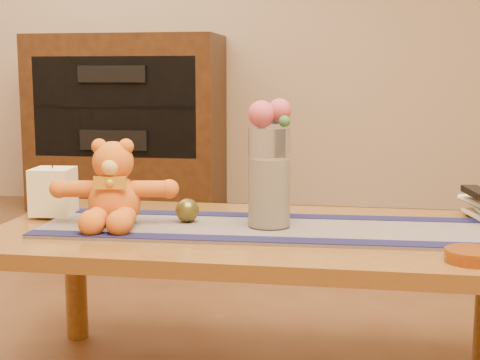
% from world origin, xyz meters
% --- Properties ---
extents(coffee_table_top, '(1.40, 0.70, 0.04)m').
position_xyz_m(coffee_table_top, '(0.00, 0.00, 0.43)').
color(coffee_table_top, brown).
rests_on(coffee_table_top, floor).
extents(table_leg_bl, '(0.07, 0.07, 0.41)m').
position_xyz_m(table_leg_bl, '(-0.64, 0.29, 0.21)').
color(table_leg_bl, brown).
rests_on(table_leg_bl, floor).
extents(persian_runner, '(1.21, 0.40, 0.01)m').
position_xyz_m(persian_runner, '(0.03, -0.00, 0.45)').
color(persian_runner, '#16163F').
rests_on(persian_runner, coffee_table_top).
extents(runner_border_near, '(1.20, 0.11, 0.00)m').
position_xyz_m(runner_border_near, '(0.03, -0.15, 0.46)').
color(runner_border_near, '#14133A').
rests_on(runner_border_near, persian_runner).
extents(runner_border_far, '(1.20, 0.11, 0.00)m').
position_xyz_m(runner_border_far, '(0.02, 0.14, 0.46)').
color(runner_border_far, '#14133A').
rests_on(runner_border_far, persian_runner).
extents(teddy_bear, '(0.35, 0.31, 0.21)m').
position_xyz_m(teddy_bear, '(-0.38, -0.03, 0.57)').
color(teddy_bear, orange).
rests_on(teddy_bear, persian_runner).
extents(pillar_candle, '(0.12, 0.12, 0.13)m').
position_xyz_m(pillar_candle, '(-0.60, 0.06, 0.52)').
color(pillar_candle, '#FFF2BB').
rests_on(pillar_candle, persian_runner).
extents(candle_wick, '(0.00, 0.00, 0.01)m').
position_xyz_m(candle_wick, '(-0.60, 0.06, 0.60)').
color(candle_wick, black).
rests_on(candle_wick, pillar_candle).
extents(glass_vase, '(0.11, 0.11, 0.26)m').
position_xyz_m(glass_vase, '(0.03, 0.00, 0.59)').
color(glass_vase, silver).
rests_on(glass_vase, persian_runner).
extents(potpourri_fill, '(0.09, 0.09, 0.18)m').
position_xyz_m(potpourri_fill, '(0.03, 0.00, 0.55)').
color(potpourri_fill, beige).
rests_on(potpourri_fill, glass_vase).
extents(rose_left, '(0.07, 0.07, 0.07)m').
position_xyz_m(rose_left, '(0.01, -0.01, 0.75)').
color(rose_left, '#C94653').
rests_on(rose_left, glass_vase).
extents(rose_right, '(0.06, 0.06, 0.06)m').
position_xyz_m(rose_right, '(0.05, 0.01, 0.76)').
color(rose_right, '#C94653').
rests_on(rose_right, glass_vase).
extents(blue_flower_back, '(0.04, 0.04, 0.04)m').
position_xyz_m(blue_flower_back, '(0.04, 0.04, 0.75)').
color(blue_flower_back, '#495D9E').
rests_on(blue_flower_back, glass_vase).
extents(blue_flower_side, '(0.04, 0.04, 0.04)m').
position_xyz_m(blue_flower_side, '(-0.00, 0.02, 0.74)').
color(blue_flower_side, '#495D9E').
rests_on(blue_flower_side, glass_vase).
extents(leaf_sprig, '(0.03, 0.03, 0.03)m').
position_xyz_m(leaf_sprig, '(0.07, -0.02, 0.74)').
color(leaf_sprig, '#33662D').
rests_on(leaf_sprig, glass_vase).
extents(bronze_ball, '(0.07, 0.07, 0.06)m').
position_xyz_m(bronze_ball, '(-0.20, 0.02, 0.49)').
color(bronze_ball, brown).
rests_on(bronze_ball, persian_runner).
extents(book_bottom, '(0.21, 0.25, 0.02)m').
position_xyz_m(book_bottom, '(0.58, 0.19, 0.46)').
color(book_bottom, beige).
rests_on(book_bottom, coffee_table_top).
extents(book_lower, '(0.18, 0.23, 0.02)m').
position_xyz_m(book_lower, '(0.58, 0.18, 0.48)').
color(book_lower, beige).
rests_on(book_lower, book_bottom).
extents(book_upper, '(0.22, 0.26, 0.02)m').
position_xyz_m(book_upper, '(0.57, 0.19, 0.50)').
color(book_upper, beige).
rests_on(book_upper, book_lower).
extents(book_top, '(0.19, 0.24, 0.02)m').
position_xyz_m(book_top, '(0.58, 0.18, 0.52)').
color(book_top, beige).
rests_on(book_top, book_upper).
extents(tv_remote, '(0.07, 0.16, 0.02)m').
position_xyz_m(tv_remote, '(0.58, 0.18, 0.54)').
color(tv_remote, black).
rests_on(tv_remote, book_top).
extents(amber_dish, '(0.12, 0.12, 0.03)m').
position_xyz_m(amber_dish, '(0.50, -0.24, 0.46)').
color(amber_dish, '#BF5914').
rests_on(amber_dish, coffee_table_top).
extents(media_cabinet, '(1.20, 0.50, 1.10)m').
position_xyz_m(media_cabinet, '(-1.20, 2.48, 0.55)').
color(media_cabinet, black).
rests_on(media_cabinet, floor).
extents(cabinet_cavity, '(1.02, 0.03, 0.61)m').
position_xyz_m(cabinet_cavity, '(-1.20, 2.25, 0.66)').
color(cabinet_cavity, black).
rests_on(cabinet_cavity, media_cabinet).
extents(cabinet_shelf, '(1.02, 0.20, 0.02)m').
position_xyz_m(cabinet_shelf, '(-1.20, 2.33, 0.66)').
color(cabinet_shelf, black).
rests_on(cabinet_shelf, media_cabinet).
extents(stereo_upper, '(0.42, 0.28, 0.10)m').
position_xyz_m(stereo_upper, '(-1.20, 2.35, 0.86)').
color(stereo_upper, black).
rests_on(stereo_upper, media_cabinet).
extents(stereo_lower, '(0.42, 0.28, 0.12)m').
position_xyz_m(stereo_lower, '(-1.20, 2.35, 0.46)').
color(stereo_lower, black).
rests_on(stereo_lower, media_cabinet).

